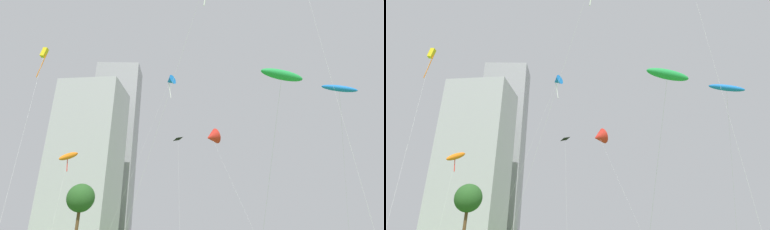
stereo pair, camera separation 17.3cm
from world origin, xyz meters
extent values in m
cylinder|color=silver|center=(13.00, 10.05, 16.62)|extent=(0.74, 2.82, 33.24)
cylinder|color=silver|center=(5.47, 31.20, 8.83)|extent=(5.53, 9.36, 17.67)
cone|color=red|center=(2.71, 35.87, 17.66)|extent=(3.75, 3.76, 3.31)
cylinder|color=silver|center=(6.10, 8.69, 6.05)|extent=(0.63, 10.25, 12.11)
ellipsoid|color=green|center=(6.41, 3.57, 12.11)|extent=(3.22, 1.32, 1.10)
cylinder|color=silver|center=(17.82, 20.48, 8.51)|extent=(2.44, 9.78, 17.03)
ellipsoid|color=blue|center=(16.61, 15.59, 17.02)|extent=(3.84, 1.70, 1.77)
cylinder|color=silver|center=(-14.91, 17.72, 5.09)|extent=(0.54, 2.48, 10.19)
ellipsoid|color=orange|center=(-15.17, 18.95, 10.19)|extent=(1.99, 2.58, 1.79)
cylinder|color=red|center=(-15.17, 18.95, 9.10)|extent=(0.37, 0.34, 1.56)
cylinder|color=silver|center=(-8.17, 26.12, 12.00)|extent=(8.19, 0.41, 24.00)
cone|color=blue|center=(-4.08, 25.92, 24.00)|extent=(2.02, 2.08, 1.77)
cylinder|color=white|center=(-4.08, 25.92, 22.31)|extent=(0.56, 0.24, 2.76)
cylinder|color=silver|center=(-2.23, 6.95, 11.09)|extent=(7.08, 4.93, 22.19)
cylinder|color=silver|center=(-17.39, 13.03, 11.84)|extent=(4.84, 8.14, 23.69)
cube|color=yellow|center=(-19.80, 17.09, 23.68)|extent=(0.72, 0.67, 1.46)
cylinder|color=orange|center=(-19.80, 17.09, 21.66)|extent=(0.69, 0.16, 3.40)
cylinder|color=silver|center=(-2.53, 27.56, 7.65)|extent=(0.80, 3.09, 15.29)
pyramid|color=black|center=(-2.93, 29.10, 15.33)|extent=(1.44, 1.20, 0.47)
cylinder|color=brown|center=(-16.27, 26.88, 2.39)|extent=(0.44, 0.44, 4.79)
ellipsoid|color=#285623|center=(-16.27, 26.88, 6.11)|extent=(3.79, 3.79, 3.91)
cube|color=#A8A8AD|center=(-46.78, 100.56, 30.79)|extent=(26.62, 21.68, 61.58)
cube|color=#939399|center=(-48.38, 137.60, 46.91)|extent=(25.50, 17.15, 93.81)
camera|label=1|loc=(0.70, -14.01, 2.16)|focal=26.61mm
camera|label=2|loc=(0.87, -14.01, 2.16)|focal=26.61mm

